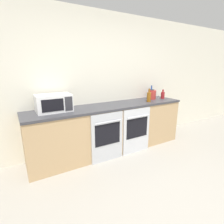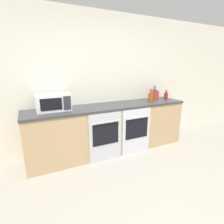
{
  "view_description": "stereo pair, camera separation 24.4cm",
  "coord_description": "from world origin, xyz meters",
  "views": [
    {
      "loc": [
        -1.58,
        -1.01,
        1.63
      ],
      "look_at": [
        0.03,
        1.75,
        0.78
      ],
      "focal_mm": 28.0,
      "sensor_mm": 36.0,
      "label": 1
    },
    {
      "loc": [
        -1.37,
        -1.13,
        1.63
      ],
      "look_at": [
        0.03,
        1.75,
        0.78
      ],
      "focal_mm": 28.0,
      "sensor_mm": 36.0,
      "label": 2
    }
  ],
  "objects": [
    {
      "name": "oven_right",
      "position": [
        0.38,
        1.43,
        0.44
      ],
      "size": [
        0.6,
        0.06,
        0.86
      ],
      "color": "silver",
      "rests_on": "ground_plane"
    },
    {
      "name": "bottle_red",
      "position": [
        1.34,
        1.75,
        0.99
      ],
      "size": [
        0.08,
        0.08,
        0.2
      ],
      "color": "maroon",
      "rests_on": "counter_back"
    },
    {
      "name": "microwave",
      "position": [
        -1.01,
        1.81,
        1.05
      ],
      "size": [
        0.54,
        0.35,
        0.28
      ],
      "color": "silver",
      "rests_on": "counter_back"
    },
    {
      "name": "oven_left",
      "position": [
        -0.25,
        1.43,
        0.44
      ],
      "size": [
        0.6,
        0.06,
        0.86
      ],
      "color": "#B7BABF",
      "rests_on": "ground_plane"
    },
    {
      "name": "bottle_blue",
      "position": [
        1.21,
        1.98,
        1.02
      ],
      "size": [
        0.07,
        0.07,
        0.28
      ],
      "color": "#234793",
      "rests_on": "counter_back"
    },
    {
      "name": "kettle",
      "position": [
        1.09,
        1.82,
        1.01
      ],
      "size": [
        0.17,
        0.17,
        0.21
      ],
      "color": "#B2332D",
      "rests_on": "counter_back"
    },
    {
      "name": "counter_back",
      "position": [
        0.0,
        1.75,
        0.46
      ],
      "size": [
        3.06,
        0.64,
        0.91
      ],
      "color": "tan",
      "rests_on": "ground_plane"
    },
    {
      "name": "bottle_amber",
      "position": [
        0.83,
        1.63,
        1.02
      ],
      "size": [
        0.08,
        0.08,
        0.27
      ],
      "color": "#8C5114",
      "rests_on": "counter_back"
    },
    {
      "name": "wall_back",
      "position": [
        0.0,
        2.09,
        1.3
      ],
      "size": [
        10.0,
        0.06,
        2.6
      ],
      "color": "silver",
      "rests_on": "ground_plane"
    },
    {
      "name": "ground_plane",
      "position": [
        0.0,
        0.0,
        0.0
      ],
      "size": [
        16.0,
        16.0,
        0.0
      ],
      "primitive_type": "plane",
      "color": "gray"
    }
  ]
}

